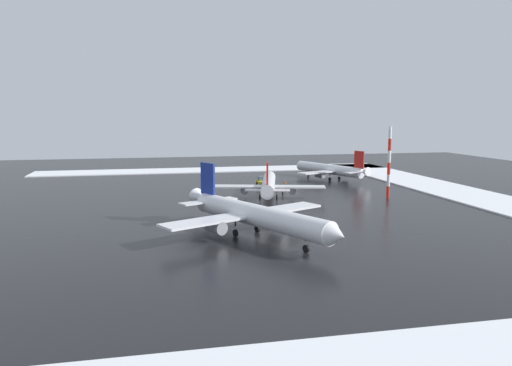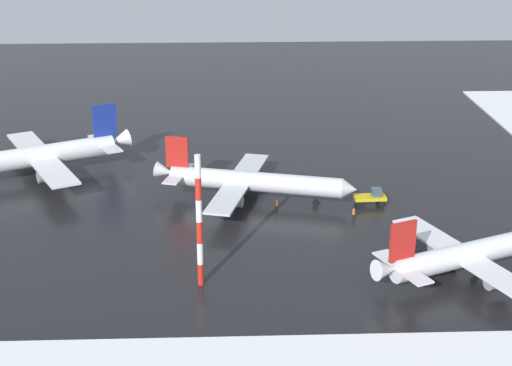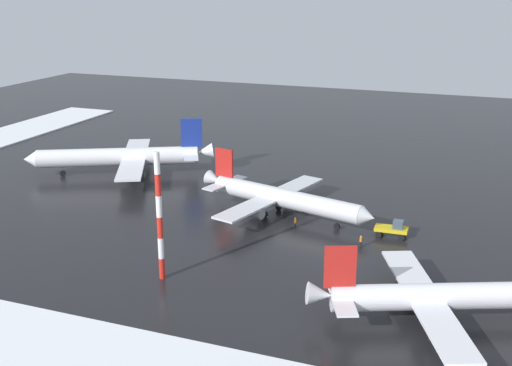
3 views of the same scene
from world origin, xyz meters
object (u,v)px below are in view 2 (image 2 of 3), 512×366
airplane_distant_tail (478,252)px  ground_crew_by_nose_gear (354,213)px  airplane_parked_starboard (27,158)px  antenna_mast (199,222)px  pushback_tug (372,197)px  ground_crew_mid_apron (276,205)px  airplane_parked_portside (251,181)px

airplane_distant_tail → ground_crew_by_nose_gear: bearing=102.9°
airplane_distant_tail → airplane_parked_starboard: bearing=127.0°
airplane_parked_starboard → antenna_mast: bearing=101.0°
pushback_tug → antenna_mast: (-24.11, -23.40, 6.70)m
airplane_parked_starboard → ground_crew_mid_apron: bearing=132.1°
ground_crew_by_nose_gear → antenna_mast: bearing=130.7°
airplane_distant_tail → antenna_mast: bearing=159.3°
airplane_parked_portside → airplane_parked_starboard: (-34.83, 10.59, 0.46)m
pushback_tug → antenna_mast: 34.26m
airplane_distant_tail → ground_crew_mid_apron: size_ratio=16.57×
airplane_parked_portside → pushback_tug: airplane_parked_portside is taller
airplane_distant_tail → ground_crew_by_nose_gear: 20.67m
airplane_parked_portside → airplane_distant_tail: 35.79m
ground_crew_by_nose_gear → antenna_mast: antenna_mast is taller
airplane_distant_tail → ground_crew_mid_apron: airplane_distant_tail is taller
pushback_tug → airplane_parked_starboard: bearing=164.0°
airplane_parked_starboard → antenna_mast: 46.29m
airplane_parked_portside → airplane_distant_tail: size_ratio=1.06×
pushback_tug → ground_crew_mid_apron: pushback_tug is taller
airplane_parked_starboard → ground_crew_by_nose_gear: (48.84, -18.43, -2.47)m
airplane_distant_tail → pushback_tug: bearing=88.3°
airplane_parked_portside → antenna_mast: (-6.64, -25.84, 5.00)m
airplane_parked_portside → ground_crew_mid_apron: 5.88m
airplane_parked_starboard → airplane_distant_tail: 70.31m
airplane_parked_portside → airplane_distant_tail: bearing=-28.3°
ground_crew_mid_apron → ground_crew_by_nose_gear: bearing=163.3°
airplane_parked_starboard → pushback_tug: 53.94m
airplane_distant_tail → ground_crew_by_nose_gear: size_ratio=16.57×
airplane_parked_portside → ground_crew_by_nose_gear: (14.01, -7.84, -2.01)m
pushback_tug → airplane_parked_portside: bearing=170.1°
ground_crew_mid_apron → airplane_distant_tail: bearing=140.3°
ground_crew_mid_apron → ground_crew_by_nose_gear: 11.09m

